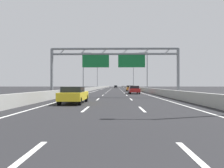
% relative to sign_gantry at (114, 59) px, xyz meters
% --- Properties ---
extents(ground_plane, '(260.00, 260.00, 0.00)m').
position_rel_sign_gantry_xyz_m(ground_plane, '(0.03, 74.72, -4.82)').
color(ground_plane, '#262628').
extents(lane_dash_left_0, '(0.16, 3.00, 0.01)m').
position_rel_sign_gantry_xyz_m(lane_dash_left_0, '(-1.77, -21.78, -4.81)').
color(lane_dash_left_0, white).
rests_on(lane_dash_left_0, ground_plane).
extents(lane_dash_left_1, '(0.16, 3.00, 0.01)m').
position_rel_sign_gantry_xyz_m(lane_dash_left_1, '(-1.77, -12.78, -4.81)').
color(lane_dash_left_1, white).
rests_on(lane_dash_left_1, ground_plane).
extents(lane_dash_left_2, '(0.16, 3.00, 0.01)m').
position_rel_sign_gantry_xyz_m(lane_dash_left_2, '(-1.77, -3.78, -4.81)').
color(lane_dash_left_2, white).
rests_on(lane_dash_left_2, ground_plane).
extents(lane_dash_left_3, '(0.16, 3.00, 0.01)m').
position_rel_sign_gantry_xyz_m(lane_dash_left_3, '(-1.77, 5.22, -4.81)').
color(lane_dash_left_3, white).
rests_on(lane_dash_left_3, ground_plane).
extents(lane_dash_left_4, '(0.16, 3.00, 0.01)m').
position_rel_sign_gantry_xyz_m(lane_dash_left_4, '(-1.77, 14.22, -4.81)').
color(lane_dash_left_4, white).
rests_on(lane_dash_left_4, ground_plane).
extents(lane_dash_left_5, '(0.16, 3.00, 0.01)m').
position_rel_sign_gantry_xyz_m(lane_dash_left_5, '(-1.77, 23.22, -4.81)').
color(lane_dash_left_5, white).
rests_on(lane_dash_left_5, ground_plane).
extents(lane_dash_left_6, '(0.16, 3.00, 0.01)m').
position_rel_sign_gantry_xyz_m(lane_dash_left_6, '(-1.77, 32.22, -4.81)').
color(lane_dash_left_6, white).
rests_on(lane_dash_left_6, ground_plane).
extents(lane_dash_left_7, '(0.16, 3.00, 0.01)m').
position_rel_sign_gantry_xyz_m(lane_dash_left_7, '(-1.77, 41.22, -4.81)').
color(lane_dash_left_7, white).
rests_on(lane_dash_left_7, ground_plane).
extents(lane_dash_left_8, '(0.16, 3.00, 0.01)m').
position_rel_sign_gantry_xyz_m(lane_dash_left_8, '(-1.77, 50.22, -4.81)').
color(lane_dash_left_8, white).
rests_on(lane_dash_left_8, ground_plane).
extents(lane_dash_left_9, '(0.16, 3.00, 0.01)m').
position_rel_sign_gantry_xyz_m(lane_dash_left_9, '(-1.77, 59.22, -4.81)').
color(lane_dash_left_9, white).
rests_on(lane_dash_left_9, ground_plane).
extents(lane_dash_left_10, '(0.16, 3.00, 0.01)m').
position_rel_sign_gantry_xyz_m(lane_dash_left_10, '(-1.77, 68.22, -4.81)').
color(lane_dash_left_10, white).
rests_on(lane_dash_left_10, ground_plane).
extents(lane_dash_left_11, '(0.16, 3.00, 0.01)m').
position_rel_sign_gantry_xyz_m(lane_dash_left_11, '(-1.77, 77.22, -4.81)').
color(lane_dash_left_11, white).
rests_on(lane_dash_left_11, ground_plane).
extents(lane_dash_left_12, '(0.16, 3.00, 0.01)m').
position_rel_sign_gantry_xyz_m(lane_dash_left_12, '(-1.77, 86.22, -4.81)').
color(lane_dash_left_12, white).
rests_on(lane_dash_left_12, ground_plane).
extents(lane_dash_left_13, '(0.16, 3.00, 0.01)m').
position_rel_sign_gantry_xyz_m(lane_dash_left_13, '(-1.77, 95.22, -4.81)').
color(lane_dash_left_13, white).
rests_on(lane_dash_left_13, ground_plane).
extents(lane_dash_left_14, '(0.16, 3.00, 0.01)m').
position_rel_sign_gantry_xyz_m(lane_dash_left_14, '(-1.77, 104.22, -4.81)').
color(lane_dash_left_14, white).
rests_on(lane_dash_left_14, ground_plane).
extents(lane_dash_left_15, '(0.16, 3.00, 0.01)m').
position_rel_sign_gantry_xyz_m(lane_dash_left_15, '(-1.77, 113.22, -4.81)').
color(lane_dash_left_15, white).
rests_on(lane_dash_left_15, ground_plane).
extents(lane_dash_left_16, '(0.16, 3.00, 0.01)m').
position_rel_sign_gantry_xyz_m(lane_dash_left_16, '(-1.77, 122.22, -4.81)').
color(lane_dash_left_16, white).
rests_on(lane_dash_left_16, ground_plane).
extents(lane_dash_left_17, '(0.16, 3.00, 0.01)m').
position_rel_sign_gantry_xyz_m(lane_dash_left_17, '(-1.77, 131.22, -4.81)').
color(lane_dash_left_17, white).
rests_on(lane_dash_left_17, ground_plane).
extents(lane_dash_right_0, '(0.16, 3.00, 0.01)m').
position_rel_sign_gantry_xyz_m(lane_dash_right_0, '(1.83, -21.78, -4.81)').
color(lane_dash_right_0, white).
rests_on(lane_dash_right_0, ground_plane).
extents(lane_dash_right_1, '(0.16, 3.00, 0.01)m').
position_rel_sign_gantry_xyz_m(lane_dash_right_1, '(1.83, -12.78, -4.81)').
color(lane_dash_right_1, white).
rests_on(lane_dash_right_1, ground_plane).
extents(lane_dash_right_2, '(0.16, 3.00, 0.01)m').
position_rel_sign_gantry_xyz_m(lane_dash_right_2, '(1.83, -3.78, -4.81)').
color(lane_dash_right_2, white).
rests_on(lane_dash_right_2, ground_plane).
extents(lane_dash_right_3, '(0.16, 3.00, 0.01)m').
position_rel_sign_gantry_xyz_m(lane_dash_right_3, '(1.83, 5.22, -4.81)').
color(lane_dash_right_3, white).
rests_on(lane_dash_right_3, ground_plane).
extents(lane_dash_right_4, '(0.16, 3.00, 0.01)m').
position_rel_sign_gantry_xyz_m(lane_dash_right_4, '(1.83, 14.22, -4.81)').
color(lane_dash_right_4, white).
rests_on(lane_dash_right_4, ground_plane).
extents(lane_dash_right_5, '(0.16, 3.00, 0.01)m').
position_rel_sign_gantry_xyz_m(lane_dash_right_5, '(1.83, 23.22, -4.81)').
color(lane_dash_right_5, white).
rests_on(lane_dash_right_5, ground_plane).
extents(lane_dash_right_6, '(0.16, 3.00, 0.01)m').
position_rel_sign_gantry_xyz_m(lane_dash_right_6, '(1.83, 32.22, -4.81)').
color(lane_dash_right_6, white).
rests_on(lane_dash_right_6, ground_plane).
extents(lane_dash_right_7, '(0.16, 3.00, 0.01)m').
position_rel_sign_gantry_xyz_m(lane_dash_right_7, '(1.83, 41.22, -4.81)').
color(lane_dash_right_7, white).
rests_on(lane_dash_right_7, ground_plane).
extents(lane_dash_right_8, '(0.16, 3.00, 0.01)m').
position_rel_sign_gantry_xyz_m(lane_dash_right_8, '(1.83, 50.22, -4.81)').
color(lane_dash_right_8, white).
rests_on(lane_dash_right_8, ground_plane).
extents(lane_dash_right_9, '(0.16, 3.00, 0.01)m').
position_rel_sign_gantry_xyz_m(lane_dash_right_9, '(1.83, 59.22, -4.81)').
color(lane_dash_right_9, white).
rests_on(lane_dash_right_9, ground_plane).
extents(lane_dash_right_10, '(0.16, 3.00, 0.01)m').
position_rel_sign_gantry_xyz_m(lane_dash_right_10, '(1.83, 68.22, -4.81)').
color(lane_dash_right_10, white).
rests_on(lane_dash_right_10, ground_plane).
extents(lane_dash_right_11, '(0.16, 3.00, 0.01)m').
position_rel_sign_gantry_xyz_m(lane_dash_right_11, '(1.83, 77.22, -4.81)').
color(lane_dash_right_11, white).
rests_on(lane_dash_right_11, ground_plane).
extents(lane_dash_right_12, '(0.16, 3.00, 0.01)m').
position_rel_sign_gantry_xyz_m(lane_dash_right_12, '(1.83, 86.22, -4.81)').
color(lane_dash_right_12, white).
rests_on(lane_dash_right_12, ground_plane).
extents(lane_dash_right_13, '(0.16, 3.00, 0.01)m').
position_rel_sign_gantry_xyz_m(lane_dash_right_13, '(1.83, 95.22, -4.81)').
color(lane_dash_right_13, white).
rests_on(lane_dash_right_13, ground_plane).
extents(lane_dash_right_14, '(0.16, 3.00, 0.01)m').
position_rel_sign_gantry_xyz_m(lane_dash_right_14, '(1.83, 104.22, -4.81)').
color(lane_dash_right_14, white).
rests_on(lane_dash_right_14, ground_plane).
extents(lane_dash_right_15, '(0.16, 3.00, 0.01)m').
position_rel_sign_gantry_xyz_m(lane_dash_right_15, '(1.83, 113.22, -4.81)').
color(lane_dash_right_15, white).
rests_on(lane_dash_right_15, ground_plane).
extents(lane_dash_right_16, '(0.16, 3.00, 0.01)m').
position_rel_sign_gantry_xyz_m(lane_dash_right_16, '(1.83, 122.22, -4.81)').
color(lane_dash_right_16, white).
rests_on(lane_dash_right_16, ground_plane).
extents(lane_dash_right_17, '(0.16, 3.00, 0.01)m').
position_rel_sign_gantry_xyz_m(lane_dash_right_17, '(1.83, 131.22, -4.81)').
color(lane_dash_right_17, white).
rests_on(lane_dash_right_17, ground_plane).
extents(edge_line_left, '(0.16, 176.00, 0.01)m').
position_rel_sign_gantry_xyz_m(edge_line_left, '(-5.22, 62.72, -4.81)').
color(edge_line_left, white).
rests_on(edge_line_left, ground_plane).
extents(edge_line_right, '(0.16, 176.00, 0.01)m').
position_rel_sign_gantry_xyz_m(edge_line_right, '(5.28, 62.72, -4.81)').
color(edge_line_right, white).
rests_on(edge_line_right, ground_plane).
extents(barrier_left, '(0.45, 220.00, 0.95)m').
position_rel_sign_gantry_xyz_m(barrier_left, '(-6.87, 84.72, -4.34)').
color(barrier_left, '#9E9E99').
rests_on(barrier_left, ground_plane).
extents(barrier_right, '(0.45, 220.00, 0.95)m').
position_rel_sign_gantry_xyz_m(barrier_right, '(6.93, 84.72, -4.34)').
color(barrier_right, '#9E9E99').
rests_on(barrier_right, ground_plane).
extents(sign_gantry, '(16.41, 0.36, 6.36)m').
position_rel_sign_gantry_xyz_m(sign_gantry, '(0.00, 0.00, 0.00)').
color(sign_gantry, gray).
rests_on(sign_gantry, ground_plane).
extents(streetlamp_left_mid, '(2.58, 0.28, 9.50)m').
position_rel_sign_gantry_xyz_m(streetlamp_left_mid, '(-7.43, 23.06, 0.58)').
color(streetlamp_left_mid, slate).
rests_on(streetlamp_left_mid, ground_plane).
extents(streetlamp_right_mid, '(2.58, 0.28, 9.50)m').
position_rel_sign_gantry_xyz_m(streetlamp_right_mid, '(7.50, 23.06, 0.58)').
color(streetlamp_right_mid, slate).
rests_on(streetlamp_right_mid, ground_plane).
extents(streetlamp_left_far, '(2.58, 0.28, 9.50)m').
position_rel_sign_gantry_xyz_m(streetlamp_left_far, '(-7.43, 60.75, 0.58)').
color(streetlamp_left_far, slate).
rests_on(streetlamp_left_far, ground_plane).
extents(streetlamp_right_far, '(2.58, 0.28, 9.50)m').
position_rel_sign_gantry_xyz_m(streetlamp_right_far, '(7.50, 60.75, 0.58)').
color(streetlamp_right_far, slate).
rests_on(streetlamp_right_far, ground_plane).
extents(red_car, '(1.78, 4.26, 1.43)m').
position_rel_sign_gantry_xyz_m(red_car, '(3.43, 10.43, -4.08)').
color(red_car, red).
rests_on(red_car, ground_plane).
extents(silver_car, '(1.87, 4.54, 1.43)m').
position_rel_sign_gantry_xyz_m(silver_car, '(0.17, 103.83, -4.08)').
color(silver_car, '#A8ADB2').
rests_on(silver_car, ground_plane).
extents(orange_car, '(1.70, 4.55, 1.46)m').
position_rel_sign_gantry_xyz_m(orange_car, '(3.76, 26.38, -4.07)').
color(orange_car, orange).
rests_on(orange_car, ground_plane).
extents(black_car, '(1.71, 4.58, 1.46)m').
position_rel_sign_gantry_xyz_m(black_car, '(0.20, 84.59, -4.08)').
color(black_car, black).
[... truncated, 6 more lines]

